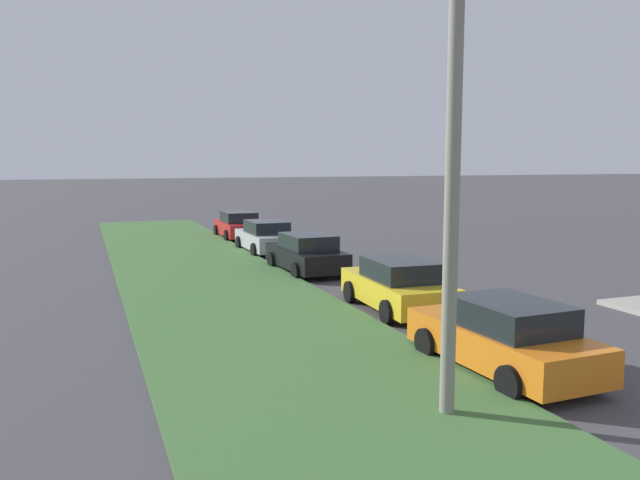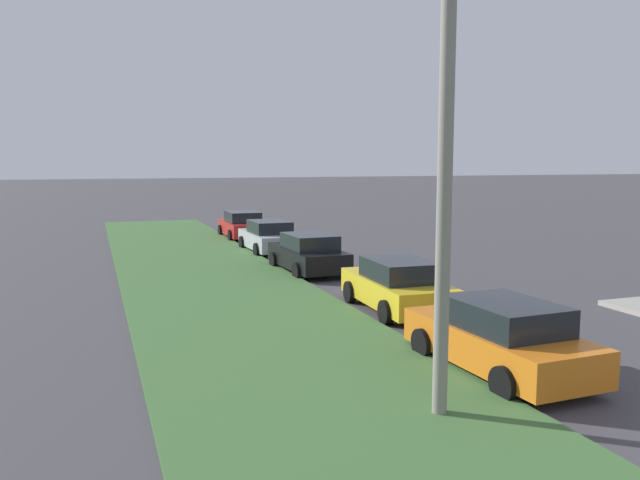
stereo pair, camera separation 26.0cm
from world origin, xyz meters
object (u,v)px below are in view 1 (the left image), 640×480
parked_car_silver (266,237)px  parked_car_red (238,225)px  parked_car_orange (504,337)px  parked_car_black (307,254)px  streetlight (471,148)px  parked_car_yellow (398,286)px

parked_car_silver → parked_car_red: 5.60m
parked_car_orange → parked_car_black: (12.12, -0.08, 0.00)m
parked_car_orange → parked_car_black: bearing=-3.1°
parked_car_black → streetlight: 14.35m
parked_car_red → parked_car_yellow: bearing=-178.8°
parked_car_silver → streetlight: 19.78m
parked_car_orange → parked_car_yellow: (5.42, -0.46, 0.00)m
parked_car_orange → parked_car_red: (23.33, -0.09, 0.00)m
parked_car_red → streetlight: 25.29m
parked_car_black → parked_car_silver: same height
parked_car_orange → parked_car_silver: (17.73, -0.06, 0.00)m
parked_car_silver → streetlight: streetlight is taller
parked_car_yellow → parked_car_red: bearing=3.5°
parked_car_silver → parked_car_red: same height
parked_car_black → streetlight: size_ratio=0.58×
parked_car_yellow → parked_car_black: bearing=5.6°
parked_car_silver → streetlight: (-19.33, 2.00, 3.67)m
parked_car_yellow → streetlight: bearing=163.5°
streetlight → parked_car_yellow: bearing=-18.9°
parked_car_yellow → parked_car_red: size_ratio=1.02×
parked_car_yellow → parked_car_silver: bearing=4.2°
parked_car_yellow → streetlight: streetlight is taller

